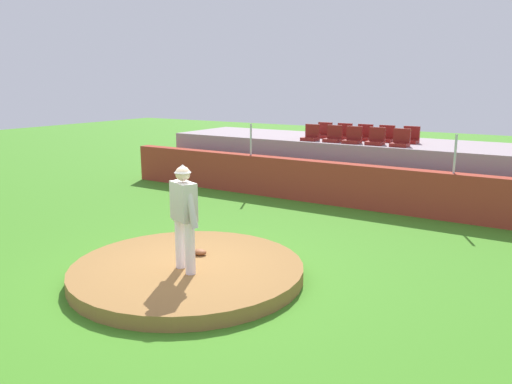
% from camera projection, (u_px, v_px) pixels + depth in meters
% --- Properties ---
extents(ground_plane, '(60.00, 60.00, 0.00)m').
position_uv_depth(ground_plane, '(188.00, 277.00, 9.08)').
color(ground_plane, '#3E8220').
extents(pitchers_mound, '(4.14, 4.14, 0.25)m').
position_uv_depth(pitchers_mound, '(188.00, 271.00, 9.05)').
color(pitchers_mound, olive).
rests_on(pitchers_mound, ground_plane).
extents(pitcher, '(0.80, 0.45, 1.85)m').
position_uv_depth(pitcher, '(184.00, 210.00, 8.51)').
color(pitcher, white).
rests_on(pitcher, pitchers_mound).
extents(baseball, '(0.07, 0.07, 0.07)m').
position_uv_depth(baseball, '(193.00, 248.00, 9.81)').
color(baseball, white).
rests_on(baseball, pitchers_mound).
extents(fielding_glove, '(0.34, 0.27, 0.11)m').
position_uv_depth(fielding_glove, '(199.00, 252.00, 9.51)').
color(fielding_glove, brown).
rests_on(fielding_glove, pitchers_mound).
extents(brick_barrier, '(14.84, 0.40, 1.21)m').
position_uv_depth(brick_barrier, '(336.00, 184.00, 14.37)').
color(brick_barrier, '#9E3526').
rests_on(brick_barrier, ground_plane).
extents(fence_post_left, '(0.06, 0.06, 0.97)m').
position_uv_depth(fence_post_left, '(251.00, 139.00, 15.63)').
color(fence_post_left, silver).
rests_on(fence_post_left, brick_barrier).
extents(fence_post_right, '(0.06, 0.06, 0.97)m').
position_uv_depth(fence_post_right, '(455.00, 154.00, 12.50)').
color(fence_post_right, silver).
rests_on(fence_post_right, brick_barrier).
extents(bleacher_platform, '(13.10, 3.07, 1.63)m').
position_uv_depth(bleacher_platform, '(365.00, 165.00, 16.20)').
color(bleacher_platform, gray).
rests_on(bleacher_platform, ground_plane).
extents(stadium_chair_0, '(0.48, 0.44, 0.50)m').
position_uv_depth(stadium_chair_0, '(311.00, 135.00, 15.88)').
color(stadium_chair_0, maroon).
rests_on(stadium_chair_0, bleacher_platform).
extents(stadium_chair_1, '(0.48, 0.44, 0.50)m').
position_uv_depth(stadium_chair_1, '(333.00, 137.00, 15.52)').
color(stadium_chair_1, maroon).
rests_on(stadium_chair_1, bleacher_platform).
extents(stadium_chair_2, '(0.48, 0.44, 0.50)m').
position_uv_depth(stadium_chair_2, '(353.00, 138.00, 15.15)').
color(stadium_chair_2, maroon).
rests_on(stadium_chair_2, bleacher_platform).
extents(stadium_chair_3, '(0.48, 0.44, 0.50)m').
position_uv_depth(stadium_chair_3, '(376.00, 139.00, 14.81)').
color(stadium_chair_3, maroon).
rests_on(stadium_chair_3, bleacher_platform).
extents(stadium_chair_4, '(0.48, 0.44, 0.50)m').
position_uv_depth(stadium_chair_4, '(401.00, 141.00, 14.41)').
color(stadium_chair_4, maroon).
rests_on(stadium_chair_4, bleacher_platform).
extents(stadium_chair_5, '(0.48, 0.44, 0.50)m').
position_uv_depth(stadium_chair_5, '(324.00, 133.00, 16.63)').
color(stadium_chair_5, maroon).
rests_on(stadium_chair_5, bleacher_platform).
extents(stadium_chair_6, '(0.48, 0.44, 0.50)m').
position_uv_depth(stadium_chair_6, '(344.00, 134.00, 16.24)').
color(stadium_chair_6, maroon).
rests_on(stadium_chair_6, bleacher_platform).
extents(stadium_chair_7, '(0.48, 0.44, 0.50)m').
position_uv_depth(stadium_chair_7, '(364.00, 135.00, 15.89)').
color(stadium_chair_7, maroon).
rests_on(stadium_chair_7, bleacher_platform).
extents(stadium_chair_8, '(0.48, 0.44, 0.50)m').
position_uv_depth(stadium_chair_8, '(386.00, 137.00, 15.53)').
color(stadium_chair_8, maroon).
rests_on(stadium_chair_8, bleacher_platform).
extents(stadium_chair_9, '(0.48, 0.44, 0.50)m').
position_uv_depth(stadium_chair_9, '(410.00, 138.00, 15.17)').
color(stadium_chair_9, maroon).
rests_on(stadium_chair_9, bleacher_platform).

